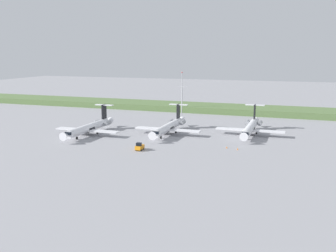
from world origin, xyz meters
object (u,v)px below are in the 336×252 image
baggage_tug (140,147)px  safety_cone_mid_marker (238,149)px  safety_cone_front_marker (227,147)px  regional_jet_third (251,127)px  antenna_mast (182,96)px  regional_jet_nearest (90,127)px  regional_jet_second (169,127)px

baggage_tug → safety_cone_mid_marker: size_ratio=5.82×
baggage_tug → safety_cone_front_marker: (23.14, 10.59, -0.73)m
regional_jet_third → safety_cone_front_marker: size_ratio=56.36×
antenna_mast → safety_cone_mid_marker: size_ratio=34.19×
regional_jet_third → regional_jet_nearest: bearing=-160.9°
regional_jet_nearest → baggage_tug: regional_jet_nearest is taller
antenna_mast → safety_cone_mid_marker: 70.69m
antenna_mast → regional_jet_nearest: bearing=-105.3°
regional_jet_nearest → safety_cone_mid_marker: (50.95, -4.37, -2.26)m
baggage_tug → regional_jet_third: bearing=49.7°
regional_jet_nearest → regional_jet_second: 27.01m
antenna_mast → safety_cone_front_marker: bearing=-61.6°
antenna_mast → safety_cone_mid_marker: bearing=-59.6°
regional_jet_second → antenna_mast: size_ratio=1.65×
regional_jet_second → safety_cone_front_marker: bearing=-30.9°
regional_jet_third → baggage_tug: regional_jet_third is taller
regional_jet_second → antenna_mast: bearing=101.9°
safety_cone_front_marker → safety_cone_mid_marker: (3.29, -0.89, 0.00)m
antenna_mast → regional_jet_second: bearing=-78.1°
regional_jet_third → antenna_mast: (-36.29, 38.30, 5.34)m
regional_jet_nearest → baggage_tug: bearing=-29.9°
regional_jet_nearest → regional_jet_third: (51.65, 17.93, 0.00)m
regional_jet_nearest → regional_jet_second: (25.09, 10.01, 0.00)m
regional_jet_third → safety_cone_mid_marker: 22.42m
regional_jet_second → safety_cone_front_marker: (22.57, -13.49, -2.26)m
regional_jet_third → regional_jet_second: bearing=-163.4°
regional_jet_third → safety_cone_mid_marker: regional_jet_third is taller
regional_jet_second → regional_jet_third: same height
regional_jet_third → antenna_mast: bearing=133.5°
regional_jet_second → baggage_tug: size_ratio=9.69×
regional_jet_nearest → antenna_mast: (15.36, 56.24, 5.34)m
regional_jet_nearest → baggage_tug: size_ratio=9.69×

